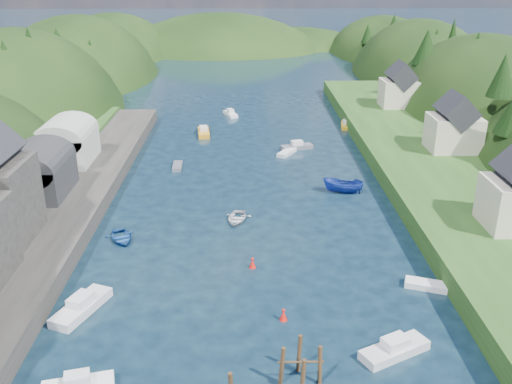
{
  "coord_description": "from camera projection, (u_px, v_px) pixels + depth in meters",
  "views": [
    {
      "loc": [
        -1.08,
        -31.15,
        28.0
      ],
      "look_at": [
        0.0,
        28.0,
        4.0
      ],
      "focal_mm": 40.0,
      "sensor_mm": 36.0,
      "label": 1
    }
  ],
  "objects": [
    {
      "name": "quay_left",
      "position": [
        19.0,
        251.0,
        57.15
      ],
      "size": [
        12.0,
        110.0,
        2.0
      ],
      "primitive_type": "cube",
      "color": "#2D2B28",
      "rests_on": "ground"
    },
    {
      "name": "channel_buoy_near",
      "position": [
        283.0,
        315.0,
        47.75
      ],
      "size": [
        0.7,
        0.7,
        1.1
      ],
      "color": "red",
      "rests_on": "ground"
    },
    {
      "name": "piling_cluster_far",
      "position": [
        301.0,
        369.0,
        40.3
      ],
      "size": [
        3.26,
        3.04,
        3.66
      ],
      "color": "#382314",
      "rests_on": "ground"
    },
    {
      "name": "moored_boats",
      "position": [
        222.0,
        239.0,
        60.45
      ],
      "size": [
        35.6,
        98.8,
        2.37
      ],
      "color": "silver",
      "rests_on": "ground"
    },
    {
      "name": "right_bank_cottages",
      "position": [
        447.0,
        126.0,
        82.46
      ],
      "size": [
        9.0,
        59.24,
        8.41
      ],
      "color": "beige",
      "rests_on": "terrace_right"
    },
    {
      "name": "ground",
      "position": [
        253.0,
        162.0,
        85.73
      ],
      "size": [
        600.0,
        600.0,
        0.0
      ],
      "primitive_type": "plane",
      "color": "black",
      "rests_on": "ground"
    },
    {
      "name": "boat_sheds",
      "position": [
        52.0,
        152.0,
        73.12
      ],
      "size": [
        7.0,
        21.0,
        7.5
      ],
      "color": "#2D2D30",
      "rests_on": "quay_left"
    },
    {
      "name": "channel_buoy_far",
      "position": [
        253.0,
        263.0,
        55.94
      ],
      "size": [
        0.7,
        0.7,
        1.1
      ],
      "color": "red",
      "rests_on": "ground"
    },
    {
      "name": "terrace_right",
      "position": [
        440.0,
        176.0,
        76.44
      ],
      "size": [
        16.0,
        120.0,
        2.4
      ],
      "primitive_type": "cube",
      "color": "#234719",
      "rests_on": "ground"
    },
    {
      "name": "hillside_left",
      "position": [
        21.0,
        160.0,
        111.15
      ],
      "size": [
        44.0,
        245.56,
        52.0
      ],
      "color": "black",
      "rests_on": "ground"
    },
    {
      "name": "hillside_right",
      "position": [
        479.0,
        155.0,
        112.44
      ],
      "size": [
        36.0,
        245.56,
        48.0
      ],
      "color": "black",
      "rests_on": "ground"
    },
    {
      "name": "far_hills",
      "position": [
        252.0,
        78.0,
        204.7
      ],
      "size": [
        103.0,
        68.0,
        44.0
      ],
      "color": "black",
      "rests_on": "ground"
    },
    {
      "name": "hill_trees",
      "position": [
        255.0,
        71.0,
        94.62
      ],
      "size": [
        90.7,
        149.24,
        12.41
      ],
      "color": "black",
      "rests_on": "ground"
    }
  ]
}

